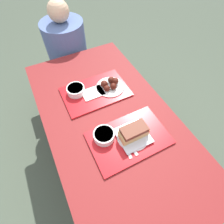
# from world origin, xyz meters

# --- Properties ---
(ground_plane) EXTENTS (12.00, 12.00, 0.00)m
(ground_plane) POSITION_xyz_m (0.00, 0.00, 0.00)
(ground_plane) COLOR #424C3D
(picnic_table) EXTENTS (0.79, 1.49, 0.73)m
(picnic_table) POSITION_xyz_m (0.00, 0.00, 0.63)
(picnic_table) COLOR maroon
(picnic_table) RESTS_ON ground_plane
(picnic_bench_far) EXTENTS (0.75, 0.28, 0.43)m
(picnic_bench_far) POSITION_xyz_m (0.00, 0.96, 0.36)
(picnic_bench_far) COLOR maroon
(picnic_bench_far) RESTS_ON ground_plane
(tray_near) EXTENTS (0.46, 0.30, 0.01)m
(tray_near) POSITION_xyz_m (0.03, -0.19, 0.73)
(tray_near) COLOR #B21419
(tray_near) RESTS_ON picnic_table
(tray_far) EXTENTS (0.46, 0.30, 0.01)m
(tray_far) POSITION_xyz_m (0.01, 0.24, 0.73)
(tray_far) COLOR #B21419
(tray_far) RESTS_ON picnic_table
(bowl_coleslaw_near) EXTENTS (0.12, 0.12, 0.05)m
(bowl_coleslaw_near) POSITION_xyz_m (-0.09, -0.12, 0.77)
(bowl_coleslaw_near) COLOR white
(bowl_coleslaw_near) RESTS_ON tray_near
(brisket_sandwich_plate) EXTENTS (0.19, 0.19, 0.09)m
(brisket_sandwich_plate) POSITION_xyz_m (0.06, -0.19, 0.78)
(brisket_sandwich_plate) COLOR white
(brisket_sandwich_plate) RESTS_ON tray_near
(plastic_fork_near) EXTENTS (0.04, 0.17, 0.00)m
(plastic_fork_near) POSITION_xyz_m (-0.01, -0.22, 0.74)
(plastic_fork_near) COLOR white
(plastic_fork_near) RESTS_ON tray_near
(plastic_knife_near) EXTENTS (0.02, 0.17, 0.00)m
(plastic_knife_near) POSITION_xyz_m (0.02, -0.22, 0.74)
(plastic_knife_near) COLOR white
(plastic_knife_near) RESTS_ON tray_near
(condiment_packet) EXTENTS (0.04, 0.03, 0.01)m
(condiment_packet) POSITION_xyz_m (0.04, -0.12, 0.74)
(condiment_packet) COLOR #A59E93
(condiment_packet) RESTS_ON tray_near
(bowl_coleslaw_far) EXTENTS (0.12, 0.12, 0.05)m
(bowl_coleslaw_far) POSITION_xyz_m (-0.12, 0.29, 0.77)
(bowl_coleslaw_far) COLOR white
(bowl_coleslaw_far) RESTS_ON tray_far
(wings_plate_far) EXTENTS (0.20, 0.20, 0.06)m
(wings_plate_far) POSITION_xyz_m (0.12, 0.23, 0.76)
(wings_plate_far) COLOR white
(wings_plate_far) RESTS_ON tray_far
(napkin_far) EXTENTS (0.15, 0.10, 0.01)m
(napkin_far) POSITION_xyz_m (-0.02, 0.23, 0.74)
(napkin_far) COLOR white
(napkin_far) RESTS_ON tray_far
(person_seated_across) EXTENTS (0.38, 0.38, 0.65)m
(person_seated_across) POSITION_xyz_m (0.01, 0.96, 0.69)
(person_seated_across) COLOR #4C6093
(person_seated_across) RESTS_ON picnic_bench_far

